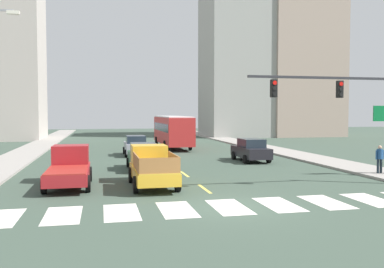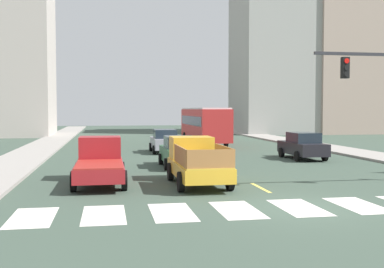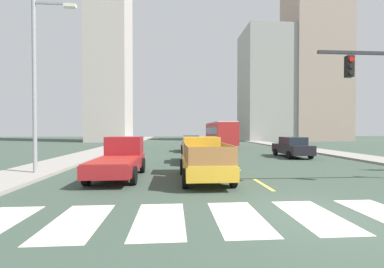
% 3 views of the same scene
% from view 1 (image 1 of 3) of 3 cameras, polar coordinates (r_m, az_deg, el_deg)
% --- Properties ---
extents(ground_plane, '(160.00, 160.00, 0.00)m').
position_cam_1_polar(ground_plane, '(16.81, 5.06, -9.83)').
color(ground_plane, '#3A4B3F').
extents(sidewalk_right, '(3.16, 110.00, 0.15)m').
position_cam_1_polar(sidewalk_right, '(37.60, 13.66, -2.68)').
color(sidewalk_right, gray).
rests_on(sidewalk_right, ground).
extents(sidewalk_left, '(3.16, 110.00, 0.15)m').
position_cam_1_polar(sidewalk_left, '(34.48, -23.28, -3.35)').
color(sidewalk_left, gray).
rests_on(sidewalk_left, ground).
extents(crosswalk_stripe_0, '(1.30, 2.80, 0.01)m').
position_cam_1_polar(crosswalk_stripe_0, '(16.45, -24.54, -10.36)').
color(crosswalk_stripe_0, silver).
rests_on(crosswalk_stripe_0, ground).
extents(crosswalk_stripe_1, '(1.30, 2.80, 0.01)m').
position_cam_1_polar(crosswalk_stripe_1, '(16.13, -17.14, -10.48)').
color(crosswalk_stripe_1, silver).
rests_on(crosswalk_stripe_1, ground).
extents(crosswalk_stripe_2, '(1.30, 2.80, 0.01)m').
position_cam_1_polar(crosswalk_stripe_2, '(16.09, -9.56, -10.42)').
color(crosswalk_stripe_2, silver).
rests_on(crosswalk_stripe_2, ground).
extents(crosswalk_stripe_3, '(1.30, 2.80, 0.01)m').
position_cam_1_polar(crosswalk_stripe_3, '(16.32, -2.08, -10.20)').
color(crosswalk_stripe_3, silver).
rests_on(crosswalk_stripe_3, ground).
extents(crosswalk_stripe_4, '(1.30, 2.80, 0.01)m').
position_cam_1_polar(crosswalk_stripe_4, '(16.81, 5.06, -9.82)').
color(crosswalk_stripe_4, silver).
rests_on(crosswalk_stripe_4, ground).
extents(crosswalk_stripe_5, '(1.30, 2.80, 0.01)m').
position_cam_1_polar(crosswalk_stripe_5, '(17.53, 11.69, -9.33)').
color(crosswalk_stripe_5, silver).
rests_on(crosswalk_stripe_5, ground).
extents(crosswalk_stripe_6, '(1.30, 2.80, 0.01)m').
position_cam_1_polar(crosswalk_stripe_6, '(18.46, 17.71, -8.78)').
color(crosswalk_stripe_6, silver).
rests_on(crosswalk_stripe_6, ground).
extents(crosswalk_stripe_7, '(1.30, 2.80, 0.01)m').
position_cam_1_polar(crosswalk_stripe_7, '(19.58, 23.08, -8.21)').
color(crosswalk_stripe_7, silver).
rests_on(crosswalk_stripe_7, ground).
extents(lane_dash_0, '(0.16, 2.40, 0.01)m').
position_cam_1_polar(lane_dash_0, '(20.58, 1.72, -7.44)').
color(lane_dash_0, '#E4D153').
rests_on(lane_dash_0, ground).
extents(lane_dash_1, '(0.16, 2.40, 0.01)m').
position_cam_1_polar(lane_dash_1, '(25.40, -1.02, -5.45)').
color(lane_dash_1, '#E4D153').
rests_on(lane_dash_1, ground).
extents(lane_dash_2, '(0.16, 2.40, 0.01)m').
position_cam_1_polar(lane_dash_2, '(30.27, -2.88, -4.09)').
color(lane_dash_2, '#E4D153').
rests_on(lane_dash_2, ground).
extents(lane_dash_3, '(0.16, 2.40, 0.01)m').
position_cam_1_polar(lane_dash_3, '(35.18, -4.21, -3.11)').
color(lane_dash_3, '#E4D153').
rests_on(lane_dash_3, ground).
extents(lane_dash_4, '(0.16, 2.40, 0.01)m').
position_cam_1_polar(lane_dash_4, '(40.11, -5.21, -2.36)').
color(lane_dash_4, '#E4D153').
rests_on(lane_dash_4, ground).
extents(lane_dash_5, '(0.16, 2.40, 0.01)m').
position_cam_1_polar(lane_dash_5, '(45.06, -5.99, -1.78)').
color(lane_dash_5, '#E4D153').
rests_on(lane_dash_5, ground).
extents(lane_dash_6, '(0.16, 2.40, 0.01)m').
position_cam_1_polar(lane_dash_6, '(50.02, -6.62, -1.32)').
color(lane_dash_6, '#E4D153').
rests_on(lane_dash_6, ground).
extents(lane_dash_7, '(0.16, 2.40, 0.01)m').
position_cam_1_polar(lane_dash_7, '(54.99, -7.14, -0.94)').
color(lane_dash_7, '#E4D153').
rests_on(lane_dash_7, ground).
extents(pickup_stakebed, '(2.18, 5.20, 1.96)m').
position_cam_1_polar(pickup_stakebed, '(21.54, -5.49, -4.47)').
color(pickup_stakebed, gold).
rests_on(pickup_stakebed, ground).
extents(pickup_dark, '(2.18, 5.20, 1.96)m').
position_cam_1_polar(pickup_dark, '(22.27, -16.32, -4.37)').
color(pickup_dark, maroon).
rests_on(pickup_dark, ground).
extents(city_bus, '(2.72, 10.80, 3.32)m').
position_cam_1_polar(city_bus, '(43.75, -2.66, 0.65)').
color(city_bus, red).
rests_on(city_bus, ground).
extents(sedan_near_right, '(2.02, 4.40, 1.72)m').
position_cam_1_polar(sedan_near_right, '(27.52, -6.60, -3.02)').
color(sedan_near_right, '#234D2C').
rests_on(sedan_near_right, ground).
extents(sedan_near_left, '(2.02, 4.40, 1.72)m').
position_cam_1_polar(sedan_near_left, '(36.48, -7.66, -1.56)').
color(sedan_near_left, '#94929D').
rests_on(sedan_near_left, ground).
extents(sedan_mid, '(2.02, 4.40, 1.72)m').
position_cam_1_polar(sedan_mid, '(32.17, 7.99, -2.16)').
color(sedan_mid, black).
rests_on(sedan_mid, ground).
extents(traffic_signal_gantry, '(8.77, 0.27, 6.00)m').
position_cam_1_polar(traffic_signal_gantry, '(22.57, 21.80, 3.95)').
color(traffic_signal_gantry, '#2D2D33').
rests_on(traffic_signal_gantry, ground).
extents(pedestrian_walking, '(0.53, 0.34, 1.64)m').
position_cam_1_polar(pedestrian_walking, '(26.90, 24.12, -2.85)').
color(pedestrian_walking, '#19242C').
rests_on(pedestrian_walking, sidewalk_right).
extents(block_mid_left, '(9.85, 9.98, 23.00)m').
position_cam_1_polar(block_mid_left, '(65.94, 6.07, 9.72)').
color(block_mid_left, '#999993').
rests_on(block_mid_left, ground).
extents(block_mid_right, '(11.46, 9.19, 32.05)m').
position_cam_1_polar(block_mid_right, '(69.76, 14.50, 13.03)').
color(block_mid_right, tan).
rests_on(block_mid_right, ground).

